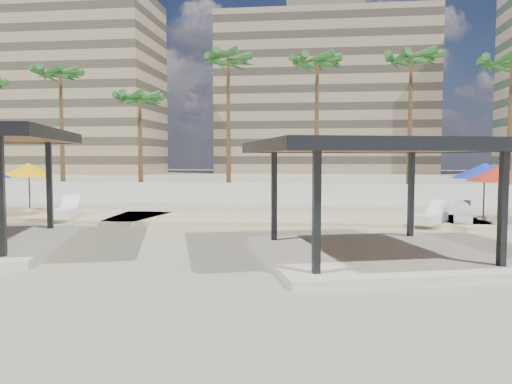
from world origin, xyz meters
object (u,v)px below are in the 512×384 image
at_px(lounger_a, 66,212).
at_px(lounger_b, 431,218).
at_px(umbrella_c, 499,174).
at_px(pavilion_central, 373,188).
at_px(lounger_c, 463,216).

bearing_deg(lounger_a, lounger_b, -103.48).
bearing_deg(umbrella_c, lounger_b, 179.02).
bearing_deg(lounger_b, lounger_a, 121.56).
xyz_separation_m(pavilion_central, lounger_a, (-12.66, 6.62, -1.56)).
height_order(umbrella_c, lounger_b, umbrella_c).
height_order(umbrella_c, lounger_a, umbrella_c).
distance_m(lounger_a, lounger_b, 15.66).
xyz_separation_m(lounger_a, lounger_c, (17.10, 0.69, -0.03)).
relative_size(umbrella_c, lounger_b, 1.30).
height_order(lounger_b, lounger_c, lounger_b).
bearing_deg(pavilion_central, lounger_c, 41.76).
bearing_deg(lounger_c, pavilion_central, 162.82).
xyz_separation_m(umbrella_c, lounger_a, (-18.22, 0.09, -1.77)).
height_order(pavilion_central, lounger_b, pavilion_central).
height_order(lounger_a, lounger_c, lounger_a).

